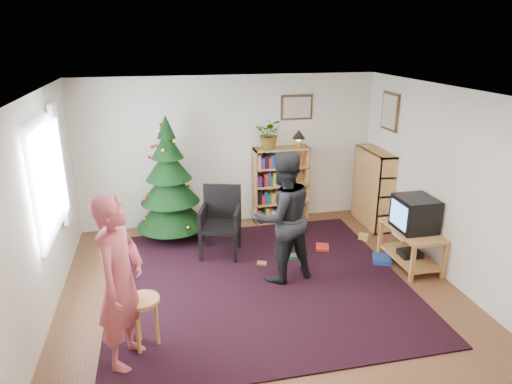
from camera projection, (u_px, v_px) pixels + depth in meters
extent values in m
plane|color=brown|center=(263.00, 295.00, 5.76)|extent=(5.00, 5.00, 0.00)
plane|color=white|center=(264.00, 94.00, 4.93)|extent=(5.00, 5.00, 0.00)
cube|color=silver|center=(229.00, 151.00, 7.65)|extent=(5.00, 0.02, 2.50)
cube|color=silver|center=(349.00, 330.00, 3.04)|extent=(5.00, 0.02, 2.50)
cube|color=silver|center=(35.00, 220.00, 4.84)|extent=(0.02, 5.00, 2.50)
cube|color=silver|center=(453.00, 188.00, 5.85)|extent=(0.02, 5.00, 2.50)
cube|color=black|center=(258.00, 282.00, 6.03)|extent=(3.80, 3.60, 0.02)
cube|color=silver|center=(46.00, 180.00, 5.32)|extent=(0.04, 1.20, 1.40)
cube|color=white|center=(61.00, 164.00, 5.97)|extent=(0.06, 0.35, 1.60)
cube|color=#4C3319|center=(297.00, 107.00, 7.63)|extent=(0.55, 0.03, 0.42)
cube|color=beige|center=(297.00, 107.00, 7.63)|extent=(0.47, 0.01, 0.34)
cube|color=#4C3319|center=(390.00, 111.00, 7.23)|extent=(0.03, 0.50, 0.60)
cube|color=beige|center=(390.00, 111.00, 7.23)|extent=(0.01, 0.42, 0.52)
cylinder|color=#3F2816|center=(173.00, 231.00, 7.35)|extent=(0.11, 0.11, 0.21)
cone|color=black|center=(171.00, 207.00, 7.22)|extent=(1.10, 1.10, 0.62)
cone|color=black|center=(170.00, 185.00, 7.10)|extent=(0.92, 0.92, 0.55)
cone|color=black|center=(168.00, 164.00, 6.98)|extent=(0.71, 0.71, 0.49)
cone|color=black|center=(167.00, 144.00, 6.88)|extent=(0.49, 0.49, 0.42)
cone|color=black|center=(166.00, 126.00, 6.79)|extent=(0.28, 0.28, 0.35)
cube|color=#BF8544|center=(281.00, 185.00, 7.88)|extent=(0.95, 0.30, 1.30)
cube|color=#BF8544|center=(281.00, 149.00, 7.67)|extent=(0.95, 0.30, 0.03)
cube|color=#BF8544|center=(373.00, 188.00, 7.71)|extent=(0.30, 0.95, 1.30)
cube|color=#BF8544|center=(376.00, 151.00, 7.50)|extent=(0.30, 0.95, 0.03)
cube|color=#BF8544|center=(413.00, 230.00, 6.34)|extent=(0.53, 0.96, 0.04)
cube|color=#BF8544|center=(412.00, 265.00, 5.97)|extent=(0.05, 0.05, 0.51)
cube|color=#BF8544|center=(444.00, 261.00, 6.07)|extent=(0.05, 0.05, 0.51)
cube|color=#BF8544|center=(380.00, 237.00, 6.80)|extent=(0.05, 0.05, 0.51)
cube|color=#BF8544|center=(409.00, 234.00, 6.89)|extent=(0.05, 0.05, 0.51)
cube|color=#BF8544|center=(410.00, 257.00, 6.48)|extent=(0.49, 0.92, 0.03)
cube|color=black|center=(410.00, 253.00, 6.46)|extent=(0.30, 0.25, 0.08)
cube|color=black|center=(415.00, 214.00, 6.26)|extent=(0.48, 0.53, 0.47)
cube|color=#5495E4|center=(398.00, 215.00, 6.21)|extent=(0.01, 0.42, 0.33)
cube|color=black|center=(220.00, 227.00, 6.65)|extent=(0.70, 0.70, 0.05)
cube|color=black|center=(217.00, 202.00, 6.79)|extent=(0.55, 0.21, 0.56)
cube|color=black|center=(206.00, 250.00, 6.44)|extent=(0.06, 0.06, 0.46)
cube|color=black|center=(240.00, 246.00, 6.54)|extent=(0.06, 0.06, 0.46)
cube|color=black|center=(202.00, 235.00, 6.90)|extent=(0.06, 0.06, 0.46)
cube|color=black|center=(234.00, 232.00, 7.00)|extent=(0.06, 0.06, 0.46)
cylinder|color=#BF8544|center=(142.00, 300.00, 4.62)|extent=(0.35, 0.35, 0.04)
cylinder|color=#BF8544|center=(157.00, 323.00, 4.74)|extent=(0.04, 0.04, 0.55)
cylinder|color=#BF8544|center=(138.00, 319.00, 4.80)|extent=(0.04, 0.04, 0.55)
cylinder|color=#BF8544|center=(138.00, 332.00, 4.60)|extent=(0.04, 0.04, 0.55)
imported|color=#B0464D|center=(120.00, 282.00, 4.33)|extent=(0.63, 0.76, 1.77)
imported|color=black|center=(282.00, 218.00, 5.87)|extent=(1.00, 0.86, 1.76)
imported|color=gray|center=(270.00, 134.00, 7.54)|extent=(0.58, 0.55, 0.51)
cylinder|color=#A57F33|center=(299.00, 144.00, 7.71)|extent=(0.09, 0.09, 0.09)
sphere|color=#FFD88C|center=(299.00, 139.00, 7.67)|extent=(0.09, 0.09, 0.09)
cone|color=black|center=(299.00, 134.00, 7.65)|extent=(0.22, 0.22, 0.15)
cube|color=#A51E19|center=(322.00, 247.00, 6.94)|extent=(0.20, 0.20, 0.08)
cube|color=navy|center=(382.00, 260.00, 6.55)|extent=(0.20, 0.20, 0.08)
cube|color=#1E592D|center=(293.00, 257.00, 6.65)|extent=(0.20, 0.20, 0.08)
cube|color=gold|center=(363.00, 238.00, 7.28)|extent=(0.20, 0.20, 0.08)
cube|color=brown|center=(262.00, 263.00, 6.48)|extent=(0.20, 0.20, 0.08)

